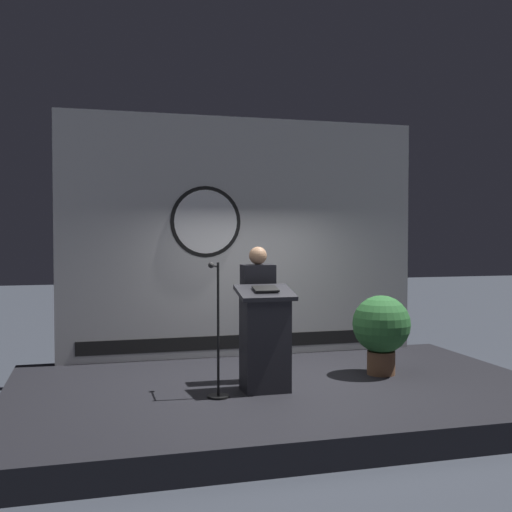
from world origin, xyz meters
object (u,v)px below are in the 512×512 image
at_px(speaker_person, 258,313).
at_px(microphone_stand, 217,349).
at_px(podium, 265,340).
at_px(potted_plant, 381,327).

relative_size(speaker_person, microphone_stand, 1.11).
height_order(podium, speaker_person, speaker_person).
height_order(speaker_person, microphone_stand, speaker_person).
distance_m(podium, speaker_person, 0.54).
height_order(speaker_person, potted_plant, speaker_person).
bearing_deg(potted_plant, microphone_stand, -167.29).
height_order(podium, potted_plant, podium).
xyz_separation_m(podium, potted_plant, (1.67, 0.41, 0.01)).
height_order(podium, microphone_stand, microphone_stand).
xyz_separation_m(microphone_stand, potted_plant, (2.25, 0.51, 0.08)).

